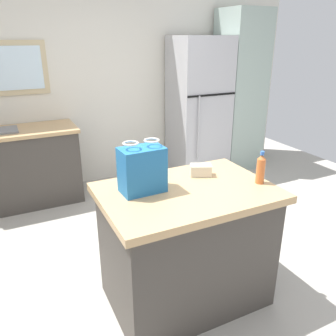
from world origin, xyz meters
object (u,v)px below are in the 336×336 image
Objects in this scene: kitchen_island at (186,245)px; tall_cabinet at (239,92)px; bottle at (261,169)px; shopping_bag at (142,170)px; small_box at (201,170)px; refrigerator at (199,108)px.

tall_cabinet is (2.08, 2.21, 0.66)m from kitchen_island.
bottle reaches higher than kitchen_island.
shopping_bag is (-0.28, 0.11, 0.60)m from kitchen_island.
bottle is (0.79, -0.23, -0.05)m from shopping_bag.
kitchen_island is at bearing -140.31° from small_box.
shopping_bag is at bearing -138.37° from tall_cabinet.
small_box is (-1.87, -2.03, -0.17)m from tall_cabinet.
kitchen_island is 3.37× the size of shopping_bag.
tall_cabinet reaches higher than kitchen_island.
kitchen_island is at bearing 165.75° from bottle.
refrigerator is 5.38× the size of shopping_bag.
tall_cabinet is 2.82m from bottle.
kitchen_island is 0.53× the size of tall_cabinet.
tall_cabinet is at bearing 56.06° from bottle.
refrigerator is 8.03× the size of bottle.
tall_cabinet is 2.77m from small_box.
small_box is at bearing 7.70° from shopping_bag.
tall_cabinet is at bearing 46.69° from kitchen_island.
small_box is 0.65× the size of bottle.
refrigerator is 0.70m from tall_cabinet.
tall_cabinet reaches higher than small_box.
shopping_bag is (-2.36, -2.10, -0.06)m from tall_cabinet.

